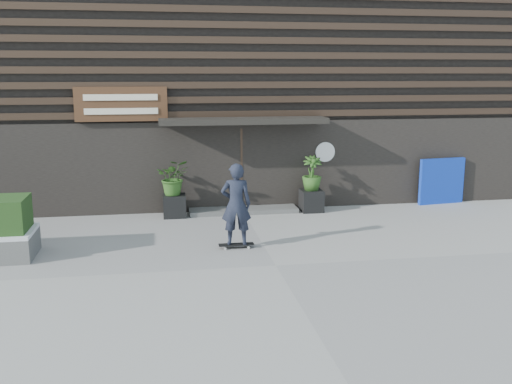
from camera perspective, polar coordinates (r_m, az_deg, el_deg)
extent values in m
plane|color=gray|center=(11.73, 1.97, -7.27)|extent=(80.00, 80.00, 0.00)
cube|color=#4E4E4B|center=(16.07, -1.27, -1.79)|extent=(3.00, 0.80, 0.12)
cube|color=black|center=(15.67, -8.06, -1.35)|extent=(0.60, 0.60, 0.60)
imported|color=#2D591E|center=(15.52, -8.15, 1.45)|extent=(0.86, 0.75, 0.96)
cube|color=black|center=(16.20, 5.49, -0.86)|extent=(0.60, 0.60, 0.60)
imported|color=#2D591E|center=(16.05, 5.55, 1.86)|extent=(0.54, 0.54, 0.96)
cube|color=#0D2EAE|center=(17.85, 17.87, 1.03)|extent=(1.44, 0.30, 1.35)
cube|color=black|center=(20.99, -3.48, 12.22)|extent=(18.00, 10.00, 8.00)
cube|color=black|center=(16.17, -1.46, 2.60)|extent=(18.00, 0.12, 2.50)
cube|color=#38281E|center=(15.94, -1.46, 7.71)|extent=(17.60, 0.08, 0.18)
cube|color=#38281E|center=(15.92, -1.47, 9.12)|extent=(17.60, 0.08, 0.18)
cube|color=#38281E|center=(15.91, -1.47, 10.53)|extent=(17.60, 0.08, 0.18)
cube|color=#38281E|center=(15.90, -1.48, 11.95)|extent=(17.60, 0.08, 0.18)
cube|color=#38281E|center=(15.91, -1.49, 13.36)|extent=(17.60, 0.08, 0.18)
cube|color=#38281E|center=(15.92, -1.50, 14.77)|extent=(17.60, 0.08, 0.18)
cube|color=#38281E|center=(15.95, -1.51, 16.18)|extent=(17.60, 0.08, 0.18)
cube|color=#38281E|center=(15.98, -1.51, 17.58)|extent=(17.60, 0.08, 0.18)
cube|color=black|center=(15.58, -1.26, 7.07)|extent=(4.50, 1.00, 0.15)
cube|color=black|center=(16.34, -1.54, 2.34)|extent=(2.40, 0.30, 2.30)
cube|color=#38281E|center=(16.16, -1.45, 2.24)|extent=(0.06, 0.10, 2.30)
cube|color=#472B19|center=(15.72, -13.18, 8.45)|extent=(2.40, 0.10, 0.90)
cube|color=beige|center=(15.64, -13.23, 9.09)|extent=(1.90, 0.02, 0.16)
cube|color=beige|center=(15.66, -13.17, 7.78)|extent=(1.90, 0.02, 0.16)
cylinder|color=white|center=(16.54, 6.85, 3.95)|extent=(0.56, 0.03, 0.56)
cube|color=black|center=(12.82, -1.96, -5.20)|extent=(0.78, 0.20, 0.02)
cylinder|color=#ADAEA9|center=(12.72, -3.06, -5.63)|extent=(0.06, 0.03, 0.06)
cylinder|color=#B3B3AE|center=(12.91, -3.16, -5.36)|extent=(0.06, 0.03, 0.06)
cylinder|color=#B5B5B0|center=(12.78, -0.73, -5.52)|extent=(0.06, 0.03, 0.06)
cylinder|color=#A7A7A2|center=(12.97, -0.87, -5.26)|extent=(0.06, 0.03, 0.06)
imported|color=black|center=(12.59, -1.98, -1.21)|extent=(0.70, 0.49, 1.81)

